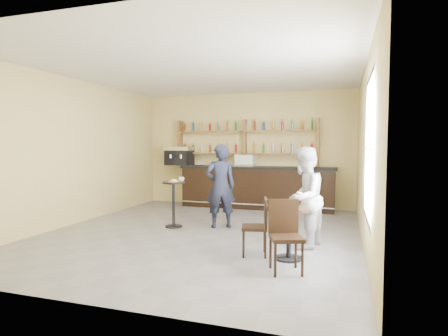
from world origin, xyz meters
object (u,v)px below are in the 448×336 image
(espresso_machine, at_px, (179,156))
(pedestal_table, at_px, (174,204))
(bar_counter, at_px, (257,187))
(patron_second, at_px, (304,198))
(pastry_case, at_px, (245,161))
(chair_west, at_px, (254,227))
(cafe_table, at_px, (289,233))
(man_main, at_px, (220,186))
(chair_south, at_px, (286,237))

(espresso_machine, bearing_deg, pedestal_table, -62.69)
(espresso_machine, bearing_deg, bar_counter, 5.11)
(espresso_machine, relative_size, pedestal_table, 0.77)
(patron_second, bearing_deg, bar_counter, -142.77)
(pastry_case, xyz_separation_m, chair_west, (1.26, -4.28, -0.85))
(espresso_machine, height_order, cafe_table, espresso_machine)
(espresso_machine, bearing_deg, man_main, -45.42)
(man_main, xyz_separation_m, patron_second, (1.83, -1.02, -0.02))
(pedestal_table, distance_m, patron_second, 2.92)
(pastry_case, distance_m, chair_south, 5.34)
(pedestal_table, bearing_deg, man_main, 15.11)
(cafe_table, bearing_deg, patron_second, 78.49)
(man_main, bearing_deg, bar_counter, -122.67)
(bar_counter, distance_m, man_main, 2.60)
(bar_counter, height_order, chair_south, bar_counter)
(chair_west, bearing_deg, cafe_table, 70.74)
(espresso_machine, distance_m, chair_south, 6.33)
(espresso_machine, distance_m, chair_west, 5.47)
(cafe_table, distance_m, chair_west, 0.56)
(bar_counter, relative_size, espresso_machine, 5.65)
(man_main, bearing_deg, patron_second, 122.54)
(pastry_case, bearing_deg, cafe_table, -73.20)
(man_main, xyz_separation_m, cafe_table, (1.68, -1.76, -0.48))
(pedestal_table, relative_size, man_main, 0.55)
(espresso_machine, bearing_deg, cafe_table, -43.60)
(chair_west, bearing_deg, pastry_case, -177.67)
(pedestal_table, height_order, patron_second, patron_second)
(bar_counter, bearing_deg, chair_south, -72.64)
(cafe_table, bearing_deg, chair_west, 174.81)
(cafe_table, height_order, patron_second, patron_second)
(pastry_case, height_order, pedestal_table, pastry_case)
(man_main, relative_size, chair_south, 1.78)
(espresso_machine, xyz_separation_m, chair_west, (3.26, -4.28, -0.96))
(pastry_case, relative_size, pedestal_table, 0.55)
(pedestal_table, xyz_separation_m, patron_second, (2.80, -0.76, 0.38))
(espresso_machine, xyz_separation_m, pedestal_table, (1.16, -2.84, -0.93))
(bar_counter, relative_size, man_main, 2.41)
(pastry_case, height_order, cafe_table, pastry_case)
(chair_south, bearing_deg, pedestal_table, 121.47)
(pastry_case, relative_size, patron_second, 0.31)
(pastry_case, height_order, chair_south, pastry_case)
(pastry_case, height_order, patron_second, patron_second)
(espresso_machine, height_order, pastry_case, espresso_machine)
(pastry_case, bearing_deg, bar_counter, -5.88)
(pastry_case, bearing_deg, chair_west, -79.48)
(bar_counter, relative_size, pastry_case, 8.03)
(bar_counter, relative_size, chair_west, 4.63)
(pedestal_table, relative_size, chair_west, 1.06)
(man_main, height_order, patron_second, man_main)
(chair_west, bearing_deg, espresso_machine, -156.83)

